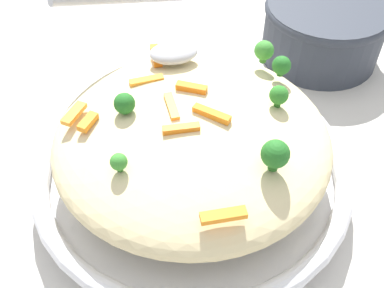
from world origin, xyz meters
name	(u,v)px	position (x,y,z in m)	size (l,w,h in m)	color
ground_plane	(192,183)	(0.00, 0.00, 0.00)	(2.40, 2.40, 0.00)	beige
serving_bowl	(192,170)	(0.00, 0.00, 0.02)	(0.36, 0.36, 0.05)	silver
pasta_mound	(192,138)	(0.00, 0.00, 0.08)	(0.30, 0.29, 0.07)	beige
carrot_piece_0	(74,113)	(0.12, -0.03, 0.11)	(0.03, 0.01, 0.01)	orange
carrot_piece_1	(192,88)	(-0.01, -0.04, 0.12)	(0.03, 0.01, 0.01)	orange
carrot_piece_2	(147,81)	(0.04, -0.07, 0.11)	(0.04, 0.01, 0.01)	orange
carrot_piece_3	(212,114)	(-0.02, 0.01, 0.12)	(0.04, 0.01, 0.01)	orange
carrot_piece_4	(226,215)	(0.00, 0.12, 0.11)	(0.04, 0.01, 0.01)	orange
carrot_piece_5	(156,55)	(0.02, -0.11, 0.11)	(0.04, 0.01, 0.01)	orange
carrot_piece_6	(88,122)	(0.10, -0.01, 0.11)	(0.03, 0.01, 0.01)	orange
carrot_piece_7	(172,107)	(0.02, -0.01, 0.11)	(0.04, 0.01, 0.01)	orange
carrot_piece_8	(181,129)	(0.02, 0.02, 0.12)	(0.04, 0.01, 0.01)	orange
broccoli_floret_0	(278,93)	(-0.09, 0.00, 0.12)	(0.02, 0.02, 0.03)	#296820
broccoli_floret_1	(275,154)	(-0.06, 0.08, 0.13)	(0.03, 0.03, 0.03)	#205B1C
broccoli_floret_2	(124,104)	(0.07, -0.02, 0.12)	(0.02, 0.02, 0.02)	#205B1C
broccoli_floret_3	(281,66)	(-0.11, -0.05, 0.12)	(0.02, 0.02, 0.02)	#205B1C
broccoli_floret_4	(264,51)	(-0.10, -0.08, 0.12)	(0.02, 0.02, 0.03)	#377928
broccoli_floret_5	(119,162)	(0.08, 0.05, 0.12)	(0.02, 0.02, 0.02)	#377928
serving_spoon	(152,30)	(0.02, -0.13, 0.13)	(0.17, 0.15, 0.07)	#B7B7BC
companion_bowl	(323,28)	(-0.25, -0.21, 0.05)	(0.18, 0.18, 0.09)	#333842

